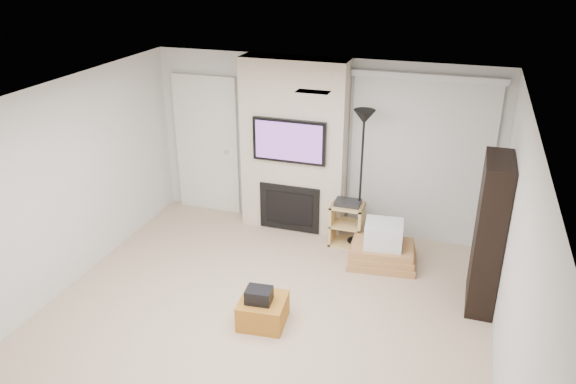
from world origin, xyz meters
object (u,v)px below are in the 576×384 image
(ottoman, at_px, (263,311))
(bookshelf, at_px, (489,234))
(av_stand, at_px, (347,221))
(box_stack, at_px, (383,248))
(floor_lamp, at_px, (363,141))

(ottoman, distance_m, bookshelf, 2.68)
(av_stand, relative_size, bookshelf, 0.37)
(av_stand, bearing_deg, box_stack, -34.07)
(ottoman, xyz_separation_m, av_stand, (0.48, 2.08, 0.20))
(floor_lamp, height_order, box_stack, floor_lamp)
(box_stack, bearing_deg, floor_lamp, 133.66)
(floor_lamp, xyz_separation_m, box_stack, (0.42, -0.44, -1.30))
(ottoman, xyz_separation_m, floor_lamp, (0.63, 2.13, 1.38))
(floor_lamp, bearing_deg, box_stack, -46.34)
(ottoman, relative_size, box_stack, 0.53)
(av_stand, bearing_deg, bookshelf, -26.65)
(floor_lamp, bearing_deg, av_stand, -160.43)
(ottoman, height_order, av_stand, av_stand)
(av_stand, xyz_separation_m, box_stack, (0.57, -0.38, -0.12))
(box_stack, xyz_separation_m, bookshelf, (1.24, -0.52, 0.68))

